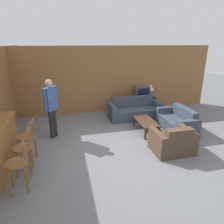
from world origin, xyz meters
The scene contains 13 objects.
ground_plane centered at (0.00, 0.00, 0.00)m, with size 24.00×24.00×0.00m, color slate.
wall_back centered at (0.00, 3.47, 1.30)m, with size 9.40×0.08×2.60m.
bar_chair_near centered at (-2.36, -0.81, 0.54)m, with size 0.44×0.44×1.01m.
bar_chair_mid centered at (-2.36, -0.24, 0.54)m, with size 0.42×0.42×1.01m.
bar_chair_far centered at (-2.36, 0.30, 0.54)m, with size 0.47×0.47×1.01m.
couch_far centered at (1.08, 2.40, 0.28)m, with size 1.91×0.83×0.77m.
armchair_near centered at (1.21, -0.20, 0.28)m, with size 1.01×0.78×0.75m.
loveseat_right centered at (2.06, 1.02, 0.28)m, with size 0.76×1.47×0.74m.
coffee_table centered at (1.02, 1.14, 0.32)m, with size 0.51×1.10×0.38m.
tv_unit centered at (1.63, 3.10, 0.30)m, with size 1.09×0.47×0.59m.
tv centered at (1.63, 3.10, 0.82)m, with size 0.56×0.42×0.44m.
table_lamp centered at (2.01, 3.10, 0.97)m, with size 0.30×0.30×0.50m.
person_by_window centered at (-1.81, 1.43, 1.00)m, with size 0.37×0.45×1.75m.
Camera 1 is at (-1.40, -4.30, 2.70)m, focal length 32.00 mm.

